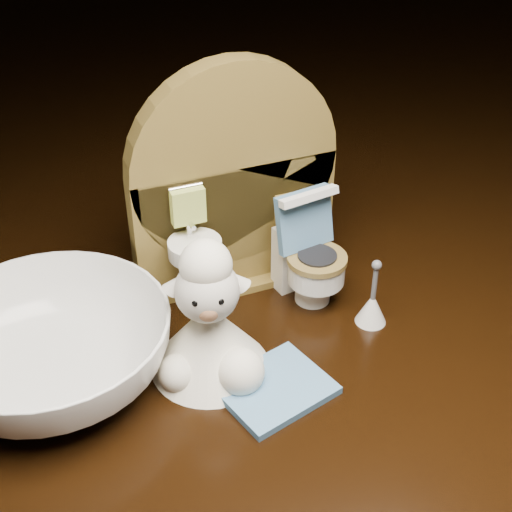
% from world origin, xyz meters
% --- Properties ---
extents(backdrop_panel, '(0.13, 0.05, 0.15)m').
position_xyz_m(backdrop_panel, '(-0.00, 0.06, 0.07)').
color(backdrop_panel, brown).
rests_on(backdrop_panel, ground).
extents(toy_toilet, '(0.04, 0.05, 0.07)m').
position_xyz_m(toy_toilet, '(0.04, 0.03, 0.03)').
color(toy_toilet, white).
rests_on(toy_toilet, ground).
extents(bath_mat, '(0.07, 0.06, 0.00)m').
position_xyz_m(bath_mat, '(-0.02, -0.04, 0.00)').
color(bath_mat, '#507FAB').
rests_on(bath_mat, ground).
extents(toilet_brush, '(0.02, 0.02, 0.05)m').
position_xyz_m(toilet_brush, '(0.06, -0.01, 0.01)').
color(toilet_brush, white).
rests_on(toilet_brush, ground).
extents(plush_lamb, '(0.07, 0.07, 0.09)m').
position_xyz_m(plush_lamb, '(-0.04, -0.01, 0.03)').
color(plush_lamb, white).
rests_on(plush_lamb, ground).
extents(ceramic_bowl, '(0.14, 0.14, 0.04)m').
position_xyz_m(ceramic_bowl, '(-0.12, 0.02, 0.02)').
color(ceramic_bowl, white).
rests_on(ceramic_bowl, ground).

